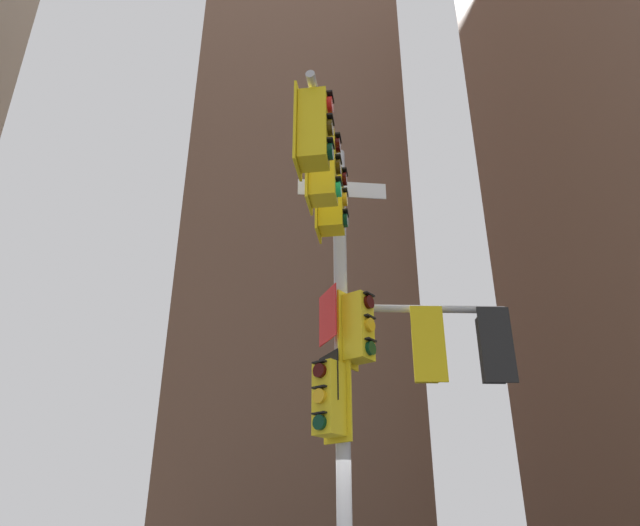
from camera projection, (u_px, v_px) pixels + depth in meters
name	position (u px, v px, depth m)	size (l,w,h in m)	color
building_mid_block	(291.00, 168.00, 41.08)	(12.74, 12.74, 50.32)	brown
signal_pole_assembly	(363.00, 302.00, 8.30)	(3.54, 3.13, 7.56)	#B2B2B5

